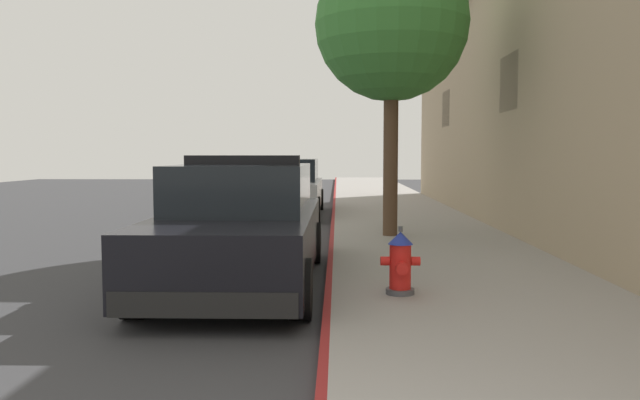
{
  "coord_description": "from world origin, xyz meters",
  "views": [
    {
      "loc": [
        0.06,
        -2.12,
        1.7
      ],
      "look_at": [
        -0.2,
        7.41,
        1.0
      ],
      "focal_mm": 35.35,
      "sensor_mm": 36.0,
      "label": 1
    }
  ],
  "objects_px": {
    "street_tree": "(392,25)",
    "fire_hydrant": "(400,263)",
    "parked_car_silver_ahead": "(287,189)",
    "police_cruiser": "(242,228)"
  },
  "relations": [
    {
      "from": "parked_car_silver_ahead",
      "to": "street_tree",
      "type": "height_order",
      "value": "street_tree"
    },
    {
      "from": "police_cruiser",
      "to": "street_tree",
      "type": "xyz_separation_m",
      "value": [
        2.24,
        3.99,
        3.37
      ]
    },
    {
      "from": "street_tree",
      "to": "fire_hydrant",
      "type": "bearing_deg",
      "value": -93.5
    },
    {
      "from": "fire_hydrant",
      "to": "street_tree",
      "type": "height_order",
      "value": "street_tree"
    },
    {
      "from": "police_cruiser",
      "to": "street_tree",
      "type": "distance_m",
      "value": 5.69
    },
    {
      "from": "fire_hydrant",
      "to": "street_tree",
      "type": "distance_m",
      "value": 6.27
    },
    {
      "from": "parked_car_silver_ahead",
      "to": "street_tree",
      "type": "bearing_deg",
      "value": -65.64
    },
    {
      "from": "fire_hydrant",
      "to": "street_tree",
      "type": "bearing_deg",
      "value": 86.5
    },
    {
      "from": "street_tree",
      "to": "police_cruiser",
      "type": "bearing_deg",
      "value": -119.35
    },
    {
      "from": "parked_car_silver_ahead",
      "to": "fire_hydrant",
      "type": "relative_size",
      "value": 6.37
    }
  ]
}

